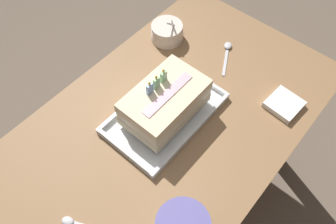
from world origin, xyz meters
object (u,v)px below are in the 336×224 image
foil_tray (165,114)px  bowl_stack (167,32)px  serving_spoon_by_bowls (73,222)px  birthday_cake (165,102)px  napkin_pile (284,104)px  serving_spoon_near_tray (227,49)px

foil_tray → bowl_stack: bowl_stack is taller
serving_spoon_by_bowls → birthday_cake: bearing=5.2°
napkin_pile → serving_spoon_near_tray: bearing=73.5°
serving_spoon_by_bowls → bowl_stack: bearing=20.7°
bowl_stack → napkin_pile: bowl_stack is taller
bowl_stack → napkin_pile: size_ratio=1.11×
birthday_cake → serving_spoon_by_bowls: bearing=-174.8°
foil_tray → napkin_pile: 0.39m
birthday_cake → serving_spoon_near_tray: (0.36, 0.01, -0.07)m
foil_tray → napkin_pile: bearing=-44.3°
serving_spoon_near_tray → foil_tray: bearing=-178.2°
birthday_cake → bowl_stack: birthday_cake is taller
bowl_stack → napkin_pile: 0.49m
bowl_stack → serving_spoon_near_tray: size_ratio=0.82×
foil_tray → serving_spoon_near_tray: size_ratio=2.56×
serving_spoon_near_tray → napkin_pile: (-0.08, -0.28, 0.00)m
foil_tray → serving_spoon_by_bowls: (-0.42, -0.04, -0.00)m
serving_spoon_near_tray → napkin_pile: bearing=-106.5°
serving_spoon_near_tray → serving_spoon_by_bowls: 0.78m
napkin_pile → bowl_stack: bearing=91.5°
bowl_stack → serving_spoon_by_bowls: 0.73m
bowl_stack → serving_spoon_by_bowls: (-0.68, -0.26, -0.03)m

